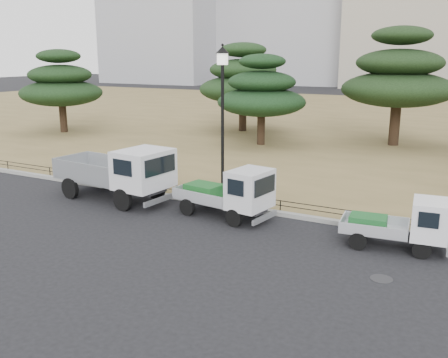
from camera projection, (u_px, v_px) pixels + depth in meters
The scene contains 14 objects.
ground at pixel (197, 227), 17.36m from camera, with size 220.00×220.00×0.00m, color black.
lawn at pixel (378, 123), 43.53m from camera, with size 120.00×56.00×0.15m, color olive.
curb at pixel (231, 206), 19.56m from camera, with size 120.00×0.25×0.16m, color gray.
truck_large at pixel (119, 171), 20.31m from camera, with size 5.34×2.54×2.25m.
truck_kei_front at pixel (229, 193), 18.17m from camera, with size 3.81×2.03×1.92m.
truck_kei_rear at pixel (402, 224), 15.26m from camera, with size 3.23×1.62×1.63m.
street_lamp at pixel (222, 99), 19.07m from camera, with size 0.54×0.54×6.00m.
pipe_fence at pixel (233, 196), 19.61m from camera, with size 38.00×0.04×0.40m.
tarp_pile at pixel (104, 173), 23.11m from camera, with size 1.69×1.49×0.94m.
manhole at pixel (381, 279), 13.36m from camera, with size 0.60×0.60×0.01m, color #2D2D30.
pine_west_far at pixel (61, 85), 37.10m from camera, with size 6.06×6.06×6.12m.
pine_west_near at pixel (243, 80), 37.64m from camera, with size 6.62×6.62×6.62m.
pine_center_left at pixel (262, 93), 31.82m from camera, with size 5.68×5.68×5.78m.
pine_center_right at pixel (399, 77), 31.38m from camera, with size 7.02×7.02×7.45m.
Camera 1 is at (8.58, -14.05, 5.83)m, focal length 40.00 mm.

